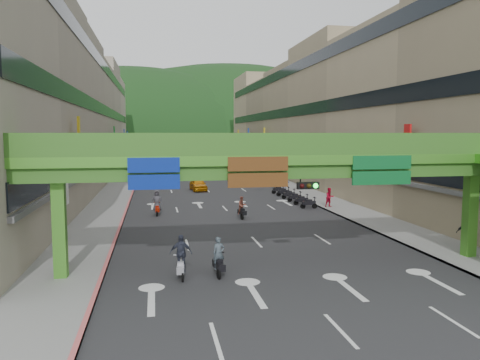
{
  "coord_description": "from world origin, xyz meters",
  "views": [
    {
      "loc": [
        -6.46,
        -17.26,
        7.06
      ],
      "look_at": [
        0.0,
        18.0,
        3.5
      ],
      "focal_mm": 35.0,
      "sensor_mm": 36.0,
      "label": 1
    }
  ],
  "objects_px": {
    "car_yellow": "(198,185)",
    "pedestrian_red": "(330,199)",
    "scooter_rider_near": "(219,258)",
    "car_silver": "(179,171)",
    "overpass_near": "(303,170)",
    "scooter_rider_mid": "(242,207)"
  },
  "relations": [
    {
      "from": "car_silver",
      "to": "overpass_near",
      "type": "bearing_deg",
      "value": -78.59
    },
    {
      "from": "scooter_rider_near",
      "to": "car_silver",
      "type": "relative_size",
      "value": 0.46
    },
    {
      "from": "scooter_rider_mid",
      "to": "car_silver",
      "type": "relative_size",
      "value": 0.44
    },
    {
      "from": "scooter_rider_mid",
      "to": "car_yellow",
      "type": "xyz_separation_m",
      "value": [
        -1.81,
        19.8,
        -0.2
      ]
    },
    {
      "from": "overpass_near",
      "to": "car_silver",
      "type": "distance_m",
      "value": 58.69
    },
    {
      "from": "scooter_rider_near",
      "to": "scooter_rider_mid",
      "type": "xyz_separation_m",
      "value": [
        4.04,
        15.27,
        0.04
      ]
    },
    {
      "from": "overpass_near",
      "to": "car_yellow",
      "type": "height_order",
      "value": "overpass_near"
    },
    {
      "from": "scooter_rider_near",
      "to": "scooter_rider_mid",
      "type": "relative_size",
      "value": 1.06
    },
    {
      "from": "overpass_near",
      "to": "scooter_rider_near",
      "type": "height_order",
      "value": "overpass_near"
    },
    {
      "from": "scooter_rider_near",
      "to": "pedestrian_red",
      "type": "xyz_separation_m",
      "value": [
        13.21,
        19.09,
        -0.0
      ]
    },
    {
      "from": "scooter_rider_mid",
      "to": "car_yellow",
      "type": "bearing_deg",
      "value": 95.23
    },
    {
      "from": "car_silver",
      "to": "pedestrian_red",
      "type": "xyz_separation_m",
      "value": [
        12.21,
        -39.47,
        0.21
      ]
    },
    {
      "from": "scooter_rider_near",
      "to": "car_silver",
      "type": "distance_m",
      "value": 58.57
    },
    {
      "from": "scooter_rider_near",
      "to": "car_yellow",
      "type": "height_order",
      "value": "scooter_rider_near"
    },
    {
      "from": "overpass_near",
      "to": "scooter_rider_mid",
      "type": "distance_m",
      "value": 15.73
    },
    {
      "from": "overpass_near",
      "to": "scooter_rider_mid",
      "type": "xyz_separation_m",
      "value": [
        -0.3,
        15.14,
        -4.26
      ]
    },
    {
      "from": "overpass_near",
      "to": "car_silver",
      "type": "height_order",
      "value": "overpass_near"
    },
    {
      "from": "car_yellow",
      "to": "pedestrian_red",
      "type": "distance_m",
      "value": 19.39
    },
    {
      "from": "car_yellow",
      "to": "scooter_rider_mid",
      "type": "bearing_deg",
      "value": -89.83
    },
    {
      "from": "pedestrian_red",
      "to": "scooter_rider_mid",
      "type": "bearing_deg",
      "value": -167.78
    },
    {
      "from": "car_silver",
      "to": "car_yellow",
      "type": "xyz_separation_m",
      "value": [
        1.23,
        -23.49,
        0.04
      ]
    },
    {
      "from": "scooter_rider_near",
      "to": "pedestrian_red",
      "type": "bearing_deg",
      "value": 55.32
    }
  ]
}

